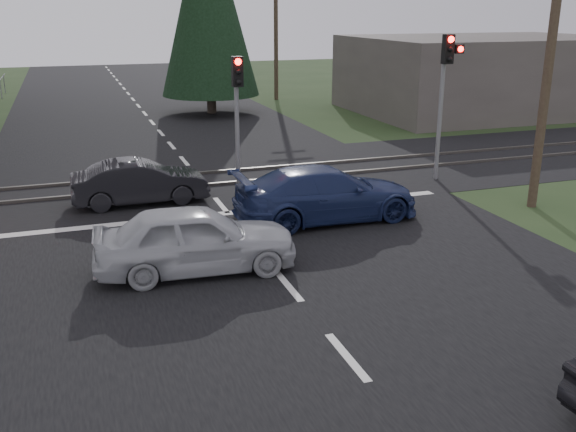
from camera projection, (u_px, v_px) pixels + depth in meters
name	position (u px, v px, depth m)	size (l,w,h in m)	color
ground	(347.00, 357.00, 10.56)	(120.00, 120.00, 0.00)	#233719
road	(214.00, 196.00, 19.55)	(14.00, 100.00, 0.01)	black
rail_corridor	(200.00, 180.00, 21.35)	(120.00, 8.00, 0.01)	black
stop_line	(228.00, 213.00, 17.93)	(13.00, 0.35, 0.00)	silver
rail_near	(205.00, 185.00, 20.62)	(120.00, 0.12, 0.10)	#59544C
rail_far	(196.00, 173.00, 22.06)	(120.00, 0.12, 0.10)	#59544C
traffic_signal_right	(446.00, 79.00, 20.39)	(0.68, 0.48, 4.70)	slate
traffic_signal_center	(237.00, 100.00, 19.60)	(0.32, 0.48, 4.10)	slate
utility_pole_near	(552.00, 37.00, 17.12)	(1.80, 0.26, 9.00)	#4C3D2D
utility_pole_mid	(276.00, 21.00, 38.70)	(1.80, 0.26, 9.00)	#4C3D2D
utility_pole_far	(195.00, 16.00, 61.19)	(1.80, 0.26, 9.00)	#4C3D2D
building_right	(485.00, 74.00, 35.29)	(14.00, 10.00, 4.00)	#59514C
silver_car	(196.00, 239.00, 13.80)	(1.74, 4.33, 1.48)	#AAADB2
blue_sedan	(326.00, 194.00, 17.19)	(2.04, 5.02, 1.46)	navy
dark_car_far	(140.00, 182.00, 18.67)	(1.35, 3.88, 1.28)	black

